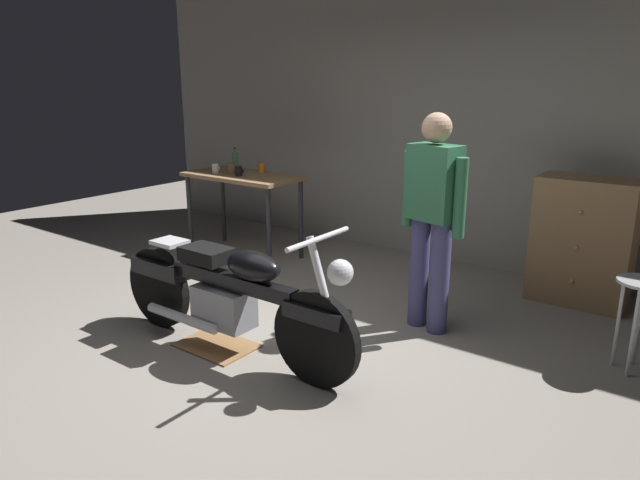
{
  "coord_description": "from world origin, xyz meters",
  "views": [
    {
      "loc": [
        2.62,
        -2.9,
        1.92
      ],
      "look_at": [
        -0.05,
        0.7,
        0.65
      ],
      "focal_mm": 32.59,
      "sensor_mm": 36.0,
      "label": 1
    }
  ],
  "objects_px": {
    "mug_brown_stoneware": "(231,169)",
    "mug_orange_travel": "(261,167)",
    "person_standing": "(432,214)",
    "motorcycle": "(230,294)",
    "mug_white_ceramic": "(215,168)",
    "mug_black_matte": "(239,171)",
    "wooden_dresser": "(583,241)",
    "bottle": "(235,160)",
    "shop_stool": "(640,301)"
  },
  "relations": [
    {
      "from": "wooden_dresser",
      "to": "mug_white_ceramic",
      "type": "distance_m",
      "value": 3.74
    },
    {
      "from": "wooden_dresser",
      "to": "mug_black_matte",
      "type": "bearing_deg",
      "value": -165.94
    },
    {
      "from": "mug_white_ceramic",
      "to": "mug_brown_stoneware",
      "type": "xyz_separation_m",
      "value": [
        0.17,
        0.08,
        0.0
      ]
    },
    {
      "from": "shop_stool",
      "to": "bottle",
      "type": "bearing_deg",
      "value": 171.8
    },
    {
      "from": "mug_orange_travel",
      "to": "bottle",
      "type": "relative_size",
      "value": 0.46
    },
    {
      "from": "person_standing",
      "to": "mug_orange_travel",
      "type": "relative_size",
      "value": 15.04
    },
    {
      "from": "mug_brown_stoneware",
      "to": "mug_orange_travel",
      "type": "relative_size",
      "value": 1.12
    },
    {
      "from": "shop_stool",
      "to": "mug_black_matte",
      "type": "xyz_separation_m",
      "value": [
        -3.89,
        0.28,
        0.45
      ]
    },
    {
      "from": "motorcycle",
      "to": "bottle",
      "type": "relative_size",
      "value": 9.09
    },
    {
      "from": "motorcycle",
      "to": "bottle",
      "type": "height_order",
      "value": "bottle"
    },
    {
      "from": "wooden_dresser",
      "to": "bottle",
      "type": "relative_size",
      "value": 4.56
    },
    {
      "from": "mug_brown_stoneware",
      "to": "mug_black_matte",
      "type": "distance_m",
      "value": 0.19
    },
    {
      "from": "person_standing",
      "to": "motorcycle",
      "type": "bearing_deg",
      "value": 65.71
    },
    {
      "from": "shop_stool",
      "to": "mug_white_ceramic",
      "type": "distance_m",
      "value": 4.27
    },
    {
      "from": "mug_orange_travel",
      "to": "mug_white_ceramic",
      "type": "bearing_deg",
      "value": -137.94
    },
    {
      "from": "person_standing",
      "to": "mug_black_matte",
      "type": "xyz_separation_m",
      "value": [
        -2.47,
        0.47,
        0.03
      ]
    },
    {
      "from": "motorcycle",
      "to": "mug_brown_stoneware",
      "type": "distance_m",
      "value": 2.52
    },
    {
      "from": "wooden_dresser",
      "to": "bottle",
      "type": "distance_m",
      "value": 3.72
    },
    {
      "from": "wooden_dresser",
      "to": "mug_orange_travel",
      "type": "bearing_deg",
      "value": -171.33
    },
    {
      "from": "wooden_dresser",
      "to": "bottle",
      "type": "height_order",
      "value": "bottle"
    },
    {
      "from": "motorcycle",
      "to": "wooden_dresser",
      "type": "xyz_separation_m",
      "value": [
        1.74,
        2.52,
        0.1
      ]
    },
    {
      "from": "motorcycle",
      "to": "mug_black_matte",
      "type": "height_order",
      "value": "mug_black_matte"
    },
    {
      "from": "mug_white_ceramic",
      "to": "mug_orange_travel",
      "type": "relative_size",
      "value": 0.94
    },
    {
      "from": "wooden_dresser",
      "to": "shop_stool",
      "type": "bearing_deg",
      "value": -60.85
    },
    {
      "from": "mug_black_matte",
      "to": "mug_orange_travel",
      "type": "distance_m",
      "value": 0.33
    },
    {
      "from": "shop_stool",
      "to": "person_standing",
      "type": "bearing_deg",
      "value": -172.15
    },
    {
      "from": "mug_white_ceramic",
      "to": "wooden_dresser",
      "type": "bearing_deg",
      "value": 12.92
    },
    {
      "from": "mug_orange_travel",
      "to": "mug_black_matte",
      "type": "bearing_deg",
      "value": -94.57
    },
    {
      "from": "motorcycle",
      "to": "mug_black_matte",
      "type": "relative_size",
      "value": 20.01
    },
    {
      "from": "shop_stool",
      "to": "mug_white_ceramic",
      "type": "relative_size",
      "value": 6.13
    },
    {
      "from": "wooden_dresser",
      "to": "mug_white_ceramic",
      "type": "xyz_separation_m",
      "value": [
        -3.62,
        -0.83,
        0.4
      ]
    },
    {
      "from": "shop_stool",
      "to": "mug_brown_stoneware",
      "type": "relative_size",
      "value": 5.13
    },
    {
      "from": "mug_brown_stoneware",
      "to": "mug_white_ceramic",
      "type": "bearing_deg",
      "value": -154.69
    },
    {
      "from": "mug_brown_stoneware",
      "to": "mug_orange_travel",
      "type": "height_order",
      "value": "same"
    },
    {
      "from": "mug_black_matte",
      "to": "bottle",
      "type": "bearing_deg",
      "value": 138.68
    },
    {
      "from": "bottle",
      "to": "shop_stool",
      "type": "bearing_deg",
      "value": -8.2
    },
    {
      "from": "person_standing",
      "to": "shop_stool",
      "type": "height_order",
      "value": "person_standing"
    },
    {
      "from": "shop_stool",
      "to": "wooden_dresser",
      "type": "bearing_deg",
      "value": 119.15
    },
    {
      "from": "mug_brown_stoneware",
      "to": "bottle",
      "type": "distance_m",
      "value": 0.34
    },
    {
      "from": "mug_brown_stoneware",
      "to": "bottle",
      "type": "relative_size",
      "value": 0.52
    },
    {
      "from": "motorcycle",
      "to": "mug_white_ceramic",
      "type": "xyz_separation_m",
      "value": [
        -1.88,
        1.69,
        0.5
      ]
    },
    {
      "from": "mug_brown_stoneware",
      "to": "wooden_dresser",
      "type": "bearing_deg",
      "value": 12.28
    },
    {
      "from": "person_standing",
      "to": "mug_black_matte",
      "type": "relative_size",
      "value": 15.25
    },
    {
      "from": "wooden_dresser",
      "to": "mug_black_matte",
      "type": "xyz_separation_m",
      "value": [
        -3.28,
        -0.82,
        0.4
      ]
    },
    {
      "from": "mug_white_ceramic",
      "to": "bottle",
      "type": "distance_m",
      "value": 0.35
    },
    {
      "from": "motorcycle",
      "to": "mug_orange_travel",
      "type": "bearing_deg",
      "value": 126.93
    },
    {
      "from": "mug_white_ceramic",
      "to": "mug_black_matte",
      "type": "relative_size",
      "value": 0.95
    },
    {
      "from": "person_standing",
      "to": "bottle",
      "type": "relative_size",
      "value": 6.93
    },
    {
      "from": "mug_white_ceramic",
      "to": "bottle",
      "type": "xyz_separation_m",
      "value": [
        -0.04,
        0.35,
        0.05
      ]
    },
    {
      "from": "mug_orange_travel",
      "to": "bottle",
      "type": "xyz_separation_m",
      "value": [
        -0.41,
        0.01,
        0.04
      ]
    }
  ]
}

